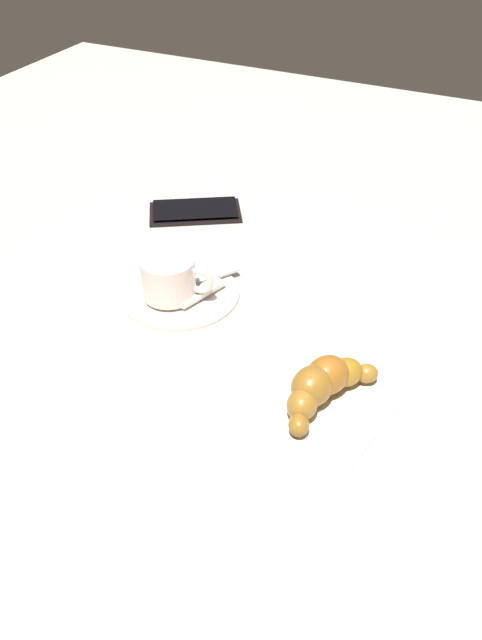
# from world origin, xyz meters

# --- Properties ---
(ground_plane) EXTENTS (1.80, 1.80, 0.00)m
(ground_plane) POSITION_xyz_m (0.00, 0.00, 0.00)
(ground_plane) COLOR #A6A095
(saucer) EXTENTS (0.15, 0.15, 0.01)m
(saucer) POSITION_xyz_m (0.11, -0.02, 0.00)
(saucer) COLOR beige
(saucer) RESTS_ON ground
(espresso_cup) EXTENTS (0.09, 0.07, 0.05)m
(espresso_cup) POSITION_xyz_m (0.11, -0.01, 0.04)
(espresso_cup) COLOR beige
(espresso_cup) RESTS_ON saucer
(teaspoon) EXTENTS (0.08, 0.11, 0.01)m
(teaspoon) POSITION_xyz_m (0.11, -0.03, 0.01)
(teaspoon) COLOR silver
(teaspoon) RESTS_ON saucer
(sugar_packet) EXTENTS (0.04, 0.07, 0.01)m
(sugar_packet) POSITION_xyz_m (0.08, -0.02, 0.01)
(sugar_packet) COLOR white
(sugar_packet) RESTS_ON saucer
(napkin) EXTENTS (0.20, 0.18, 0.00)m
(napkin) POSITION_xyz_m (-0.11, 0.06, 0.00)
(napkin) COLOR silver
(napkin) RESTS_ON ground
(croissant) EXTENTS (0.08, 0.13, 0.04)m
(croissant) POSITION_xyz_m (-0.12, 0.08, 0.02)
(croissant) COLOR olive
(croissant) RESTS_ON napkin
(cell_phone) EXTENTS (0.15, 0.13, 0.01)m
(cell_phone) POSITION_xyz_m (0.19, -0.22, 0.01)
(cell_phone) COLOR black
(cell_phone) RESTS_ON ground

